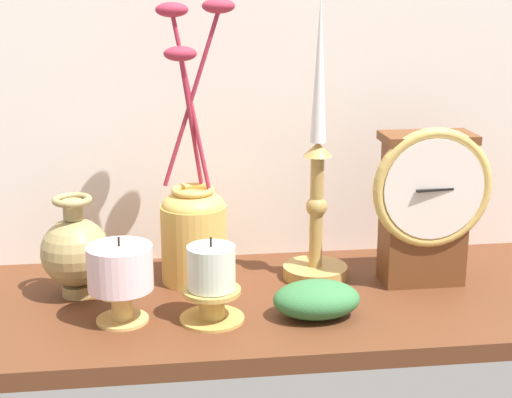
# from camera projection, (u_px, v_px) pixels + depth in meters

# --- Properties ---
(ground_plane) EXTENTS (1.00, 0.36, 0.02)m
(ground_plane) POSITION_uv_depth(u_px,v_px,m) (310.00, 303.00, 1.10)
(ground_plane) COLOR #562D19
(back_wall) EXTENTS (1.20, 0.02, 0.65)m
(back_wall) POSITION_uv_depth(u_px,v_px,m) (290.00, 45.00, 1.19)
(back_wall) COLOR silver
(back_wall) RESTS_ON ground_plane
(mantel_clock) EXTENTS (0.17, 0.08, 0.23)m
(mantel_clock) POSITION_uv_depth(u_px,v_px,m) (426.00, 203.00, 1.11)
(mantel_clock) COLOR brown
(mantel_clock) RESTS_ON ground_plane
(candlestick_tall_left) EXTENTS (0.09, 0.09, 0.41)m
(candlestick_tall_left) POSITION_uv_depth(u_px,v_px,m) (317.00, 194.00, 1.13)
(candlestick_tall_left) COLOR #B28B49
(candlestick_tall_left) RESTS_ON ground_plane
(brass_vase_bulbous) EXTENTS (0.09, 0.09, 0.14)m
(brass_vase_bulbous) POSITION_uv_depth(u_px,v_px,m) (75.00, 251.00, 1.08)
(brass_vase_bulbous) COLOR #9F8A55
(brass_vase_bulbous) RESTS_ON ground_plane
(brass_vase_jar) EXTENTS (0.11, 0.09, 0.40)m
(brass_vase_jar) POSITION_uv_depth(u_px,v_px,m) (194.00, 221.00, 1.13)
(brass_vase_jar) COLOR #D9AA52
(brass_vase_jar) RESTS_ON ground_plane
(pillar_candle_front) EXTENTS (0.08, 0.08, 0.11)m
(pillar_candle_front) POSITION_uv_depth(u_px,v_px,m) (120.00, 275.00, 1.00)
(pillar_candle_front) COLOR tan
(pillar_candle_front) RESTS_ON ground_plane
(pillar_candle_near_clock) EXTENTS (0.08, 0.08, 0.11)m
(pillar_candle_near_clock) POSITION_uv_depth(u_px,v_px,m) (212.00, 283.00, 1.00)
(pillar_candle_near_clock) COLOR tan
(pillar_candle_near_clock) RESTS_ON ground_plane
(ivy_sprig) EXTENTS (0.11, 0.08, 0.05)m
(ivy_sprig) POSITION_uv_depth(u_px,v_px,m) (317.00, 299.00, 1.02)
(ivy_sprig) COLOR #33703C
(ivy_sprig) RESTS_ON ground_plane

